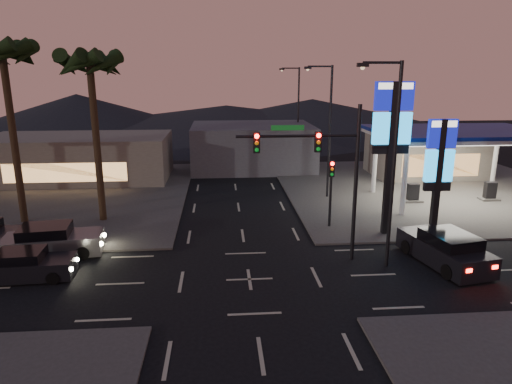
{
  "coord_description": "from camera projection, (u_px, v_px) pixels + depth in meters",
  "views": [
    {
      "loc": [
        -1.27,
        -19.74,
        9.47
      ],
      "look_at": [
        0.7,
        4.81,
        3.0
      ],
      "focal_mm": 32.0,
      "sensor_mm": 36.0,
      "label": 1
    }
  ],
  "objects": [
    {
      "name": "pedestal_signal",
      "position": [
        331.0,
        183.0,
        27.95
      ],
      "size": [
        0.32,
        0.39,
        4.3
      ],
      "color": "black",
      "rests_on": "ground"
    },
    {
      "name": "traffic_signal_mast",
      "position": [
        322.0,
        162.0,
        22.42
      ],
      "size": [
        6.1,
        0.39,
        8.0
      ],
      "color": "black",
      "rests_on": "ground"
    },
    {
      "name": "pylon_sign_short",
      "position": [
        439.0,
        161.0,
        25.55
      ],
      "size": [
        1.6,
        0.35,
        7.0
      ],
      "color": "black",
      "rests_on": "ground"
    },
    {
      "name": "palm_a",
      "position": [
        90.0,
        73.0,
        27.61
      ],
      "size": [
        4.41,
        4.41,
        10.86
      ],
      "color": "black",
      "rests_on": "ground"
    },
    {
      "name": "gas_station",
      "position": [
        458.0,
        135.0,
        33.06
      ],
      "size": [
        12.2,
        8.2,
        5.47
      ],
      "color": "silver",
      "rests_on": "ground"
    },
    {
      "name": "hill_right",
      "position": [
        312.0,
        114.0,
        79.91
      ],
      "size": [
        50.0,
        50.0,
        5.0
      ],
      "primitive_type": "cone",
      "color": "black",
      "rests_on": "ground"
    },
    {
      "name": "car_lane_b_front",
      "position": [
        52.0,
        241.0,
        24.21
      ],
      "size": [
        5.31,
        2.68,
        1.67
      ],
      "color": "#5F5F61",
      "rests_on": "ground"
    },
    {
      "name": "car_lane_a_front",
      "position": [
        26.0,
        266.0,
        21.48
      ],
      "size": [
        4.4,
        2.04,
        1.41
      ],
      "color": "black",
      "rests_on": "ground"
    },
    {
      "name": "convenience_store",
      "position": [
        426.0,
        155.0,
        42.67
      ],
      "size": [
        10.0,
        6.0,
        4.0
      ],
      "primitive_type": "cube",
      "color": "#726B5B",
      "rests_on": "ground"
    },
    {
      "name": "hill_center",
      "position": [
        227.0,
        117.0,
        78.88
      ],
      "size": [
        60.0,
        60.0,
        4.0
      ],
      "primitive_type": "cone",
      "color": "black",
      "rests_on": "ground"
    },
    {
      "name": "pylon_sign_tall",
      "position": [
        392.0,
        128.0,
        25.87
      ],
      "size": [
        2.2,
        0.35,
        9.0
      ],
      "color": "black",
      "rests_on": "ground"
    },
    {
      "name": "streetlight_near",
      "position": [
        391.0,
        154.0,
        21.58
      ],
      "size": [
        2.14,
        0.25,
        10.0
      ],
      "color": "black",
      "rests_on": "ground"
    },
    {
      "name": "corner_lot_ne",
      "position": [
        427.0,
        188.0,
        38.19
      ],
      "size": [
        24.0,
        24.0,
        0.12
      ],
      "primitive_type": "cube",
      "color": "#47443F",
      "rests_on": "ground"
    },
    {
      "name": "streetlight_far",
      "position": [
        296.0,
        110.0,
        47.61
      ],
      "size": [
        2.14,
        0.25,
        10.0
      ],
      "color": "black",
      "rests_on": "ground"
    },
    {
      "name": "hill_left",
      "position": [
        78.0,
        112.0,
        76.69
      ],
      "size": [
        40.0,
        40.0,
        6.0
      ],
      "primitive_type": "cone",
      "color": "black",
      "rests_on": "ground"
    },
    {
      "name": "streetlight_mid",
      "position": [
        327.0,
        124.0,
        34.11
      ],
      "size": [
        2.14,
        0.25,
        10.0
      ],
      "color": "black",
      "rests_on": "ground"
    },
    {
      "name": "suv_station",
      "position": [
        445.0,
        249.0,
        23.06
      ],
      "size": [
        3.17,
        5.53,
        1.74
      ],
      "color": "black",
      "rests_on": "ground"
    },
    {
      "name": "palm_b",
      "position": [
        3.0,
        64.0,
        27.08
      ],
      "size": [
        4.41,
        4.41,
        11.46
      ],
      "color": "black",
      "rests_on": "ground"
    },
    {
      "name": "building_far_mid",
      "position": [
        252.0,
        147.0,
        46.2
      ],
      "size": [
        12.0,
        9.0,
        4.4
      ],
      "primitive_type": "cube",
      "color": "#4C4C51",
      "rests_on": "ground"
    },
    {
      "name": "building_far_west",
      "position": [
        79.0,
        158.0,
        41.16
      ],
      "size": [
        16.0,
        8.0,
        4.0
      ],
      "primitive_type": "cube",
      "color": "#726B5B",
      "rests_on": "ground"
    },
    {
      "name": "corner_lot_nw",
      "position": [
        32.0,
        196.0,
        35.71
      ],
      "size": [
        24.0,
        24.0,
        0.12
      ],
      "primitive_type": "cube",
      "color": "#47443F",
      "rests_on": "ground"
    },
    {
      "name": "ground",
      "position": [
        249.0,
        279.0,
        21.54
      ],
      "size": [
        140.0,
        140.0,
        0.0
      ],
      "primitive_type": "plane",
      "color": "black",
      "rests_on": "ground"
    }
  ]
}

